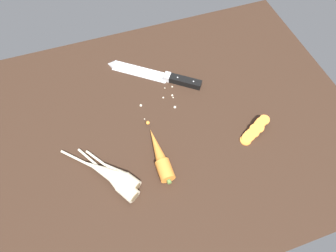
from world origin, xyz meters
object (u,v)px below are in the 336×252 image
(whole_carrot, at_px, (160,155))
(chefs_knife, at_px, (152,74))
(parsnip_mid_left, at_px, (120,175))
(carrot_slice_stack, at_px, (254,131))
(parsnip_front, at_px, (107,173))
(parsnip_mid_right, at_px, (115,180))

(whole_carrot, bearing_deg, chefs_knife, 77.19)
(parsnip_mid_left, distance_m, carrot_slice_stack, 0.42)
(whole_carrot, relative_size, parsnip_front, 1.14)
(chefs_knife, relative_size, parsnip_mid_right, 1.44)
(whole_carrot, bearing_deg, parsnip_mid_right, -167.28)
(whole_carrot, xyz_separation_m, parsnip_front, (-0.15, -0.00, -0.00))
(whole_carrot, height_order, parsnip_front, whole_carrot)
(parsnip_front, bearing_deg, parsnip_mid_right, -60.30)
(chefs_knife, distance_m, parsnip_mid_left, 0.39)
(parsnip_mid_left, height_order, parsnip_mid_right, same)
(parsnip_mid_left, bearing_deg, parsnip_mid_right, -142.44)
(whole_carrot, bearing_deg, parsnip_front, -178.77)
(chefs_knife, distance_m, carrot_slice_stack, 0.40)
(parsnip_mid_left, height_order, carrot_slice_stack, parsnip_mid_left)
(chefs_knife, bearing_deg, whole_carrot, -102.81)
(parsnip_mid_right, distance_m, carrot_slice_stack, 0.44)
(parsnip_mid_left, xyz_separation_m, carrot_slice_stack, (0.42, 0.01, -0.01))
(chefs_knife, height_order, parsnip_mid_left, parsnip_mid_left)
(chefs_knife, relative_size, carrot_slice_stack, 2.71)
(whole_carrot, height_order, carrot_slice_stack, whole_carrot)
(parsnip_mid_left, bearing_deg, whole_carrot, 9.11)
(parsnip_mid_right, bearing_deg, chefs_knife, 58.77)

